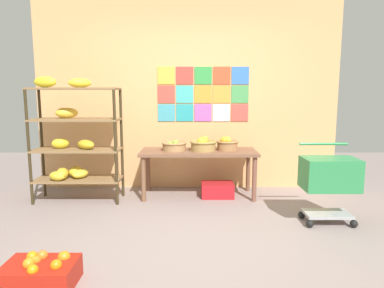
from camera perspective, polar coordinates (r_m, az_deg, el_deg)
ground at (r=3.37m, az=-1.30°, el=-15.74°), size 9.71×9.71×0.00m
back_wall_with_art at (r=4.96m, az=-0.86°, el=9.80°), size 4.32×0.07×3.00m
banana_shelf_unit at (r=4.60m, az=-19.40°, el=1.04°), size 1.10×0.46×1.58m
display_table at (r=4.56m, az=1.00°, el=-2.04°), size 1.54×0.61×0.63m
fruit_basket_right at (r=4.55m, az=-3.10°, el=-0.29°), size 0.33×0.33×0.13m
fruit_basket_back_right at (r=4.60m, az=5.76°, el=0.07°), size 0.30×0.30×0.19m
fruit_basket_left at (r=4.54m, az=1.81°, el=0.03°), size 0.36×0.36×0.20m
produce_crate_under_table at (r=4.64m, az=4.17°, el=-7.64°), size 0.43×0.29×0.19m
orange_crate_foreground at (r=2.84m, az=-24.10°, el=-19.10°), size 0.51×0.34×0.23m
shopping_cart at (r=3.90m, az=21.87°, el=-5.14°), size 0.56×0.41×0.84m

